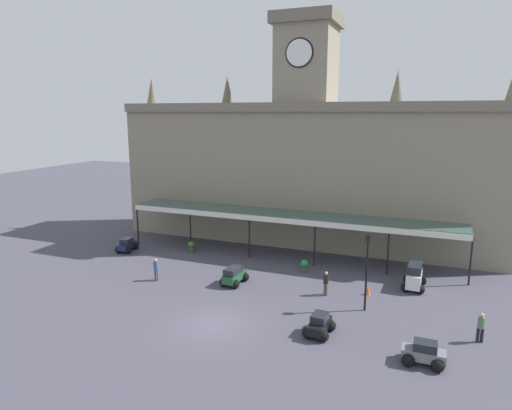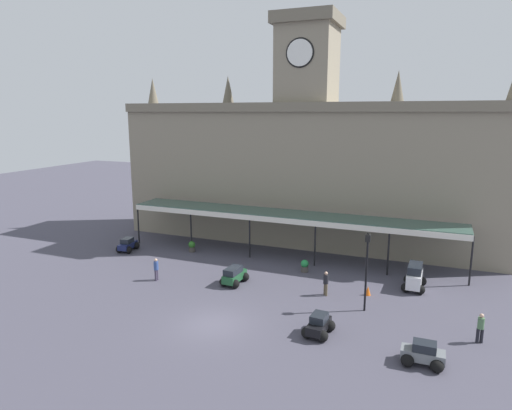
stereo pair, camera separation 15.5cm
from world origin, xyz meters
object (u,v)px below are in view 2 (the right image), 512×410
victorian_lamppost (367,263)px  planter_by_canopy (305,266)px  pedestrian_near_entrance (156,268)px  pedestrian_beside_cars (326,282)px  car_green_estate (234,276)px  car_black_sedan (319,326)px  car_navy_sedan (128,245)px  car_grey_sedan (423,355)px  traffic_cone (368,291)px  car_white_van (415,278)px  planter_forecourt_centre (192,246)px  pedestrian_crossing_forecourt (481,327)px

victorian_lamppost → planter_by_canopy: bearing=135.3°
pedestrian_near_entrance → pedestrian_beside_cars: size_ratio=1.00×
pedestrian_near_entrance → pedestrian_beside_cars: bearing=9.1°
car_green_estate → car_black_sedan: size_ratio=1.09×
car_navy_sedan → victorian_lamppost: size_ratio=0.43×
car_grey_sedan → traffic_cone: (-3.77, 7.74, -0.19)m
car_black_sedan → victorian_lamppost: (1.88, 4.09, 2.62)m
car_green_estate → car_white_van: size_ratio=0.95×
victorian_lamppost → planter_forecourt_centre: size_ratio=5.24×
car_white_van → pedestrian_near_entrance: 18.44m
car_white_van → car_grey_sedan: bearing=-84.6°
car_black_sedan → traffic_cone: car_black_sedan is taller
car_white_van → car_green_estate: bearing=-162.2°
car_grey_sedan → planter_by_canopy: bearing=130.5°
pedestrian_near_entrance → victorian_lamppost: victorian_lamppost is taller
car_green_estate → traffic_cone: 9.36m
car_green_estate → planter_forecourt_centre: car_green_estate is taller
car_green_estate → traffic_cone: car_green_estate is taller
traffic_cone → pedestrian_near_entrance: bearing=-168.4°
car_grey_sedan → pedestrian_crossing_forecourt: (2.74, 3.42, 0.41)m
traffic_cone → car_navy_sedan: bearing=174.5°
pedestrian_near_entrance → pedestrian_beside_cars: (12.16, 1.95, 0.00)m
car_navy_sedan → pedestrian_crossing_forecourt: size_ratio=1.29×
car_navy_sedan → pedestrian_crossing_forecourt: pedestrian_crossing_forecourt is taller
victorian_lamppost → planter_forecourt_centre: bearing=157.9°
car_navy_sedan → pedestrian_near_entrance: pedestrian_near_entrance is taller
car_grey_sedan → victorian_lamppost: (-3.60, 5.18, 2.62)m
planter_by_canopy → pedestrian_crossing_forecourt: bearing=-31.2°
pedestrian_beside_cars → planter_by_canopy: (-2.58, 3.89, -0.42)m
car_white_van → planter_by_canopy: (-8.05, 0.44, -0.32)m
car_navy_sedan → planter_by_canopy: bearing=2.6°
car_black_sedan → victorian_lamppost: bearing=65.3°
pedestrian_near_entrance → traffic_cone: 15.13m
car_black_sedan → pedestrian_crossing_forecourt: 8.55m
car_navy_sedan → pedestrian_crossing_forecourt: 28.54m
car_black_sedan → pedestrian_crossing_forecourt: size_ratio=1.26×
car_white_van → traffic_cone: car_white_van is taller
pedestrian_crossing_forecourt → planter_forecourt_centre: size_ratio=1.74×
pedestrian_crossing_forecourt → planter_by_canopy: pedestrian_crossing_forecourt is taller
car_navy_sedan → car_black_sedan: same height
car_green_estate → pedestrian_beside_cars: size_ratio=1.37×
car_white_van → planter_forecourt_centre: size_ratio=2.53×
car_black_sedan → planter_by_canopy: size_ratio=2.20×
victorian_lamppost → traffic_cone: bearing=93.9°
car_navy_sedan → car_white_van: (24.14, 0.29, 0.30)m
pedestrian_crossing_forecourt → planter_by_canopy: 13.72m
pedestrian_beside_cars → planter_by_canopy: bearing=123.6°
pedestrian_near_entrance → car_white_van: bearing=17.0°
pedestrian_crossing_forecourt → car_grey_sedan: bearing=-128.7°
traffic_cone → planter_forecourt_centre: planter_forecourt_centre is taller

